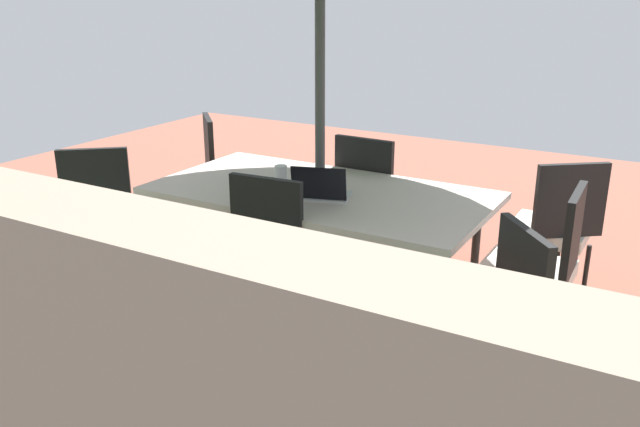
# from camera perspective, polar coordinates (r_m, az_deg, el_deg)

# --- Properties ---
(ground_plane) EXTENTS (10.00, 10.00, 0.02)m
(ground_plane) POSITION_cam_1_polar(r_m,az_deg,el_deg) (4.37, -0.00, -7.73)
(ground_plane) COLOR #935442
(hedge_row) EXTENTS (6.30, 0.78, 1.02)m
(hedge_row) POSITION_cam_1_polar(r_m,az_deg,el_deg) (2.71, -25.08, -15.38)
(hedge_row) COLOR #1E4C23
(hedge_row) RESTS_ON ground_plane
(dining_table) EXTENTS (2.06, 1.08, 0.77)m
(dining_table) POSITION_cam_1_polar(r_m,az_deg,el_deg) (4.10, -0.00, 1.38)
(dining_table) COLOR silver
(dining_table) RESTS_ON ground_plane
(chair_north) EXTENTS (0.47, 0.48, 0.98)m
(chair_north) POSITION_cam_1_polar(r_m,az_deg,el_deg) (3.60, -5.71, -4.05)
(chair_north) COLOR silver
(chair_north) RESTS_ON ground_plane
(chair_south) EXTENTS (0.46, 0.47, 0.98)m
(chair_south) POSITION_cam_1_polar(r_m,az_deg,el_deg) (4.75, 4.54, 1.75)
(chair_south) COLOR silver
(chair_south) RESTS_ON ground_plane
(chair_northwest) EXTENTS (0.59, 0.58, 0.98)m
(chair_northwest) POSITION_cam_1_polar(r_m,az_deg,el_deg) (3.05, 14.08, -9.01)
(chair_northwest) COLOR silver
(chair_northwest) RESTS_ON ground_plane
(chair_northeast) EXTENTS (0.58, 0.59, 0.98)m
(chair_northeast) POSITION_cam_1_polar(r_m,az_deg,el_deg) (4.43, -18.72, -0.53)
(chair_northeast) COLOR silver
(chair_northeast) RESTS_ON ground_plane
(chair_southwest) EXTENTS (0.58, 0.58, 0.98)m
(chair_southwest) POSITION_cam_1_polar(r_m,az_deg,el_deg) (4.37, 19.47, -0.90)
(chair_southwest) COLOR silver
(chair_southwest) RESTS_ON ground_plane
(chair_southeast) EXTENTS (0.59, 0.59, 0.98)m
(chair_southeast) POSITION_cam_1_polar(r_m,az_deg,el_deg) (5.44, -7.83, 3.83)
(chair_southeast) COLOR silver
(chair_southeast) RESTS_ON ground_plane
(chair_west) EXTENTS (0.47, 0.46, 0.98)m
(chair_west) POSITION_cam_1_polar(r_m,az_deg,el_deg) (3.73, 18.25, -4.16)
(chair_west) COLOR silver
(chair_west) RESTS_ON ground_plane
(laptop) EXTENTS (0.38, 0.33, 0.21)m
(laptop) POSITION_cam_1_polar(r_m,az_deg,el_deg) (3.90, 0.11, 1.91)
(laptop) COLOR #B7B7BC
(laptop) RESTS_ON dining_table
(cup) EXTENTS (0.08, 0.08, 0.11)m
(cup) POSITION_cam_1_polar(r_m,az_deg,el_deg) (4.22, -3.37, 3.37)
(cup) COLOR white
(cup) RESTS_ON dining_table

